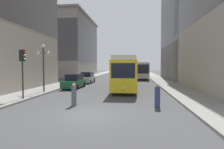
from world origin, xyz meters
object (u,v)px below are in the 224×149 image
pedestrian_crossing_far (157,96)px  traffic_light_near_left (23,61)px  transit_bus (142,70)px  parked_car_left_mid (74,82)px  parked_car_left_near (87,78)px  lamp_post_left_near (43,60)px  streetcar (126,72)px  pedestrian_crossing_near (74,95)px

pedestrian_crossing_far → traffic_light_near_left: size_ratio=0.41×
transit_bus → parked_car_left_mid: transit_bus is taller
transit_bus → parked_car_left_near: bearing=-128.4°
parked_car_left_near → parked_car_left_mid: bearing=-89.5°
parked_car_left_near → pedestrian_crossing_far: bearing=-62.5°
parked_car_left_near → lamp_post_left_near: bearing=-98.6°
streetcar → traffic_light_near_left: bearing=-130.2°
parked_car_left_mid → pedestrian_crossing_near: 11.06m
traffic_light_near_left → lamp_post_left_near: lamp_post_left_near is taller
streetcar → pedestrian_crossing_near: 11.88m
pedestrian_crossing_far → traffic_light_near_left: traffic_light_near_left is taller
parked_car_left_mid → pedestrian_crossing_far: bearing=-47.5°
parked_car_left_near → pedestrian_crossing_far: parked_car_left_near is taller
parked_car_left_mid → streetcar: bearing=8.1°
streetcar → pedestrian_crossing_near: size_ratio=8.68×
parked_car_left_near → parked_car_left_mid: same height
parked_car_left_near → streetcar: bearing=-44.4°
transit_bus → pedestrian_crossing_near: size_ratio=6.98×
pedestrian_crossing_near → pedestrian_crossing_far: size_ratio=0.97×
pedestrian_crossing_near → lamp_post_left_near: size_ratio=0.33×
streetcar → transit_bus: 18.06m
traffic_light_near_left → lamp_post_left_near: (-0.22, 4.32, 0.16)m
pedestrian_crossing_near → transit_bus: bearing=113.2°
transit_bus → traffic_light_near_left: bearing=-110.6°
streetcar → traffic_light_near_left: size_ratio=3.50×
pedestrian_crossing_near → traffic_light_near_left: 5.72m
streetcar → pedestrian_crossing_far: streetcar is taller
pedestrian_crossing_far → lamp_post_left_near: 12.84m
transit_bus → parked_car_left_mid: size_ratio=2.28×
parked_car_left_near → pedestrian_crossing_near: bearing=-79.4°
pedestrian_crossing_near → pedestrian_crossing_far: pedestrian_crossing_far is taller
pedestrian_crossing_far → pedestrian_crossing_near: bearing=119.3°
parked_car_left_mid → lamp_post_left_near: (-1.90, -4.63, 2.60)m
traffic_light_near_left → lamp_post_left_near: size_ratio=0.82×
pedestrian_crossing_far → lamp_post_left_near: (-11.02, 6.02, 2.66)m
parked_car_left_mid → pedestrian_crossing_far: 14.02m
pedestrian_crossing_far → parked_car_left_near: bearing=56.8°
transit_bus → traffic_light_near_left: 29.67m
parked_car_left_near → traffic_light_near_left: size_ratio=1.17×
parked_car_left_mid → lamp_post_left_near: bearing=-110.4°
transit_bus → pedestrian_crossing_far: size_ratio=6.78×
transit_bus → parked_car_left_near: (-9.41, -11.29, -1.10)m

